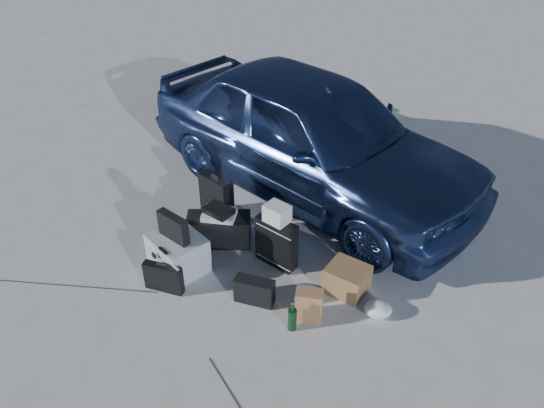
# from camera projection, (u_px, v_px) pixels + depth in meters

# --- Properties ---
(ground) EXTENTS (60.00, 60.00, 0.00)m
(ground) POSITION_uv_depth(u_px,v_px,m) (224.00, 297.00, 5.41)
(ground) COLOR beige
(ground) RESTS_ON ground
(car) EXTENTS (4.96, 3.29, 1.57)m
(car) POSITION_uv_depth(u_px,v_px,m) (311.00, 134.00, 6.66)
(car) COLOR navy
(car) RESTS_ON ground
(pelican_case) EXTENTS (0.71, 0.65, 0.41)m
(pelican_case) POSITION_uv_depth(u_px,v_px,m) (178.00, 253.00, 5.66)
(pelican_case) COLOR #ACAFB2
(pelican_case) RESTS_ON ground
(laptop_bag) EXTENTS (0.40, 0.20, 0.29)m
(laptop_bag) POSITION_uv_depth(u_px,v_px,m) (173.00, 227.00, 5.45)
(laptop_bag) COLOR black
(laptop_bag) RESTS_ON pelican_case
(briefcase) EXTENTS (0.42, 0.13, 0.32)m
(briefcase) POSITION_uv_depth(u_px,v_px,m) (164.00, 278.00, 5.40)
(briefcase) COLOR black
(briefcase) RESTS_ON ground
(suitcase_left) EXTENTS (0.48, 0.31, 0.59)m
(suitcase_left) POSITION_uv_depth(u_px,v_px,m) (217.00, 198.00, 6.34)
(suitcase_left) COLOR black
(suitcase_left) RESTS_ON ground
(suitcase_right) EXTENTS (0.49, 0.29, 0.56)m
(suitcase_right) POSITION_uv_depth(u_px,v_px,m) (277.00, 242.00, 5.68)
(suitcase_right) COLOR black
(suitcase_right) RESTS_ON ground
(white_carton) EXTENTS (0.29, 0.25, 0.20)m
(white_carton) POSITION_uv_depth(u_px,v_px,m) (277.00, 214.00, 5.47)
(white_carton) COLOR beige
(white_carton) RESTS_ON suitcase_right
(duffel_bag) EXTENTS (0.77, 0.56, 0.36)m
(duffel_bag) POSITION_uv_depth(u_px,v_px,m) (219.00, 229.00, 6.04)
(duffel_bag) COLOR black
(duffel_bag) RESTS_ON ground
(flat_box_white) EXTENTS (0.42, 0.36, 0.06)m
(flat_box_white) POSITION_uv_depth(u_px,v_px,m) (219.00, 214.00, 5.92)
(flat_box_white) COLOR beige
(flat_box_white) RESTS_ON duffel_bag
(flat_box_black) EXTENTS (0.35, 0.29, 0.07)m
(flat_box_black) POSITION_uv_depth(u_px,v_px,m) (219.00, 210.00, 5.87)
(flat_box_black) COLOR black
(flat_box_black) RESTS_ON flat_box_white
(kraft_bag) EXTENTS (0.29, 0.21, 0.35)m
(kraft_bag) POSITION_uv_depth(u_px,v_px,m) (309.00, 305.00, 5.07)
(kraft_bag) COLOR olive
(kraft_bag) RESTS_ON ground
(cardboard_box) EXTENTS (0.45, 0.41, 0.30)m
(cardboard_box) POSITION_uv_depth(u_px,v_px,m) (347.00, 279.00, 5.40)
(cardboard_box) COLOR olive
(cardboard_box) RESTS_ON ground
(plastic_bag) EXTENTS (0.33, 0.31, 0.15)m
(plastic_bag) POSITION_uv_depth(u_px,v_px,m) (378.00, 309.00, 5.16)
(plastic_bag) COLOR silver
(plastic_bag) RESTS_ON ground
(messenger_bag) EXTENTS (0.41, 0.19, 0.28)m
(messenger_bag) POSITION_uv_depth(u_px,v_px,m) (255.00, 291.00, 5.28)
(messenger_bag) COLOR black
(messenger_bag) RESTS_ON ground
(green_bottle) EXTENTS (0.11, 0.11, 0.34)m
(green_bottle) POSITION_uv_depth(u_px,v_px,m) (292.00, 316.00, 4.96)
(green_bottle) COLOR black
(green_bottle) RESTS_ON ground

